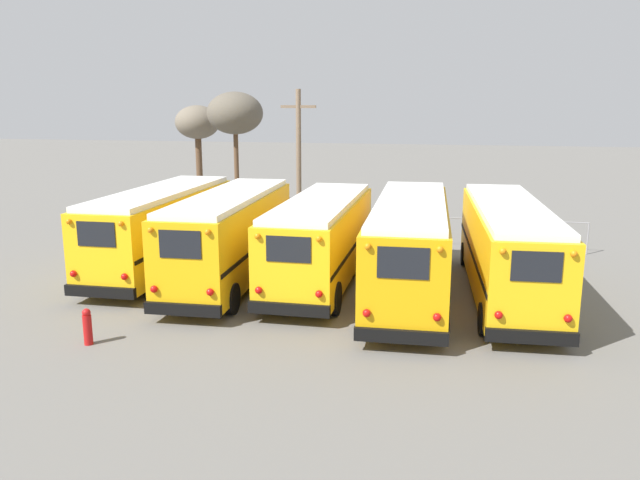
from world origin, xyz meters
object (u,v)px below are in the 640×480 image
at_px(bare_tree_0, 198,124).
at_px(school_bus_0, 162,227).
at_px(school_bus_2, 321,238).
at_px(school_bus_1, 230,235).
at_px(bare_tree_1, 235,114).
at_px(school_bus_3, 410,245).
at_px(school_bus_4, 507,246).
at_px(utility_pole, 299,158).
at_px(fire_hydrant, 87,326).

bearing_deg(bare_tree_0, school_bus_0, -72.88).
xyz_separation_m(school_bus_2, bare_tree_0, (-11.09, 15.44, 3.47)).
bearing_deg(school_bus_1, school_bus_2, 10.34).
bearing_deg(bare_tree_1, school_bus_3, -51.46).
bearing_deg(bare_tree_1, school_bus_4, -42.54).
distance_m(utility_pole, bare_tree_0, 10.16).
xyz_separation_m(school_bus_1, fire_hydrant, (-1.81, -6.55, -1.28)).
distance_m(school_bus_0, school_bus_2, 6.52).
bearing_deg(school_bus_0, bare_tree_0, 107.12).
bearing_deg(bare_tree_0, school_bus_4, -41.53).
xyz_separation_m(school_bus_2, bare_tree_1, (-7.71, 12.90, 4.16)).
bearing_deg(school_bus_2, school_bus_1, -169.66).
bearing_deg(school_bus_0, school_bus_4, -3.07).
xyz_separation_m(school_bus_1, utility_pole, (0.15, 9.92, 1.98)).
xyz_separation_m(school_bus_3, bare_tree_1, (-10.96, 13.75, 4.09)).
height_order(school_bus_0, bare_tree_1, bare_tree_1).
distance_m(school_bus_1, bare_tree_0, 18.17).
relative_size(school_bus_1, bare_tree_0, 1.50).
relative_size(school_bus_1, bare_tree_1, 1.34).
distance_m(utility_pole, bare_tree_1, 6.20).
height_order(school_bus_1, school_bus_3, school_bus_1).
distance_m(utility_pole, fire_hydrant, 16.90).
xyz_separation_m(school_bus_0, bare_tree_1, (-1.21, 12.34, 4.13)).
height_order(school_bus_2, school_bus_3, school_bus_3).
relative_size(school_bus_4, bare_tree_1, 1.51).
distance_m(school_bus_1, school_bus_3, 6.51).
height_order(school_bus_3, bare_tree_1, bare_tree_1).
xyz_separation_m(school_bus_1, school_bus_3, (6.50, -0.26, -0.01)).
bearing_deg(school_bus_4, school_bus_3, -167.56).
relative_size(bare_tree_1, fire_hydrant, 6.90).
bearing_deg(school_bus_0, school_bus_3, -8.25).
bearing_deg(bare_tree_1, fire_hydrant, -82.47).
bearing_deg(school_bus_2, bare_tree_0, 125.67).
height_order(school_bus_0, bare_tree_0, bare_tree_0).
bearing_deg(fire_hydrant, bare_tree_1, 97.53).
bearing_deg(school_bus_4, utility_pole, 135.44).
height_order(school_bus_4, bare_tree_0, bare_tree_0).
relative_size(school_bus_0, bare_tree_0, 1.51).
relative_size(bare_tree_0, bare_tree_1, 0.89).
relative_size(school_bus_0, school_bus_1, 1.01).
xyz_separation_m(school_bus_0, school_bus_4, (13.00, -0.70, -0.02)).
distance_m(school_bus_4, fire_hydrant, 13.57).
bearing_deg(fire_hydrant, school_bus_2, 54.69).
xyz_separation_m(school_bus_0, school_bus_2, (6.50, -0.56, -0.03)).
height_order(school_bus_0, utility_pole, utility_pole).
relative_size(school_bus_1, fire_hydrant, 9.24).
relative_size(school_bus_1, school_bus_4, 0.89).
xyz_separation_m(school_bus_2, school_bus_4, (6.50, -0.13, 0.02)).
distance_m(school_bus_1, school_bus_2, 3.30).
xyz_separation_m(bare_tree_0, fire_hydrant, (6.03, -22.58, -4.67)).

